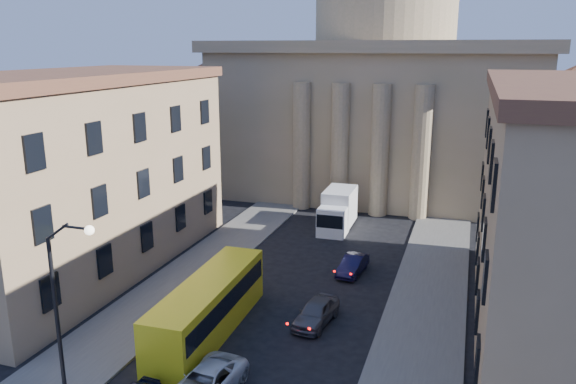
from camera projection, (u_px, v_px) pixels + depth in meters
name	position (u px, v px, depth m)	size (l,w,h in m)	color
sidewalk_left	(156.00, 303.00, 36.92)	(5.00, 60.00, 0.15)	#585651
sidewalk_right	(419.00, 344.00, 31.78)	(5.00, 60.00, 0.15)	#585651
church	(382.00, 86.00, 65.84)	(68.02, 28.76, 36.60)	#8D7E57
building_left	(77.00, 172.00, 41.32)	(11.60, 26.60, 14.70)	#9E805D
street_lamp	(64.00, 294.00, 25.95)	(2.62, 0.44, 8.83)	black
car_left_mid	(206.00, 384.00, 26.94)	(2.36, 5.13, 1.43)	silver
car_right_far	(316.00, 312.00, 34.11)	(1.77, 4.39, 1.50)	#4B4B50
car_right_distant	(353.00, 265.00, 41.70)	(1.42, 4.06, 1.34)	black
city_bus	(209.00, 305.00, 32.81)	(2.93, 11.61, 3.26)	yellow
box_truck	(338.00, 211.00, 51.88)	(2.66, 6.48, 3.54)	white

